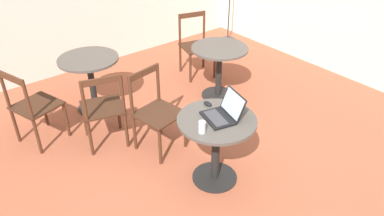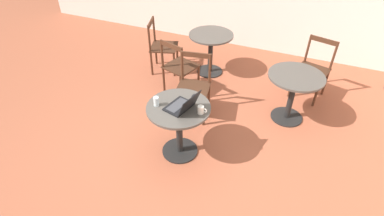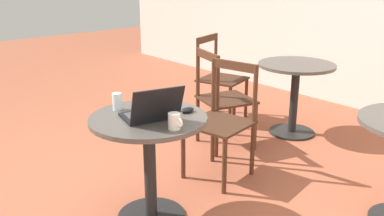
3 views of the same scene
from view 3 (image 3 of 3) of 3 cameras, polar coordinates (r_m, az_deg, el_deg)
ground_plane at (r=3.13m, az=-6.73°, el=-12.87°), size 16.00×16.00×0.00m
cafe_table_near at (r=2.76m, az=-5.73°, el=-4.88°), size 0.74×0.74×0.72m
cafe_table_far at (r=4.33m, az=13.62°, el=3.34°), size 0.74×0.74×0.72m
chair_near_back at (r=3.37m, az=4.03°, el=-1.77°), size 0.52×0.52×0.91m
chair_far_left at (r=4.67m, az=3.61°, el=3.98°), size 0.56×0.56×0.91m
chair_far_front at (r=3.92m, az=4.01°, el=1.14°), size 0.55×0.55×0.91m
laptop at (r=2.62m, az=-5.46°, el=-0.55°), size 0.38×0.39×0.23m
mouse at (r=2.75m, az=-0.63°, el=-0.26°), size 0.06×0.10×0.03m
mug at (r=2.45m, az=-2.34°, el=-1.78°), size 0.11×0.07×0.10m
drinking_glass at (r=2.83m, az=-9.96°, el=0.85°), size 0.06×0.06×0.11m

